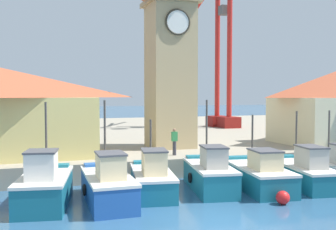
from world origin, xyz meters
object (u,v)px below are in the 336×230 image
Objects in this scene: warehouse_right at (335,106)px; fishing_boat_center at (210,174)px; fishing_boat_left_inner at (108,185)px; port_crane_far at (217,75)px; fishing_boat_left_outer at (45,186)px; fishing_boat_mid_right at (258,174)px; fishing_boat_right_inner at (303,172)px; clock_tower at (170,53)px; mooring_buoy at (283,198)px; port_crane_near at (229,58)px; dock_worker_near_tower at (174,141)px; fishing_boat_mid_left at (152,178)px.

fishing_boat_center is at bearing -154.28° from warehouse_right.
port_crane_far is (16.76, 24.08, 6.24)m from fishing_boat_left_inner.
port_crane_far is at bearing 50.73° from fishing_boat_left_outer.
fishing_boat_mid_right is 1.00× the size of fishing_boat_right_inner.
clock_tower is (-1.72, 8.56, 6.89)m from fishing_boat_mid_right.
fishing_boat_left_outer is 2.65m from fishing_boat_left_inner.
port_crane_far is 29.22m from mooring_buoy.
fishing_boat_left_inner is 1.01× the size of fishing_boat_center.
fishing_boat_left_outer is 10.22m from fishing_boat_mid_right.
fishing_boat_center is at bearing -119.47° from port_crane_near.
fishing_boat_left_outer is 0.24× the size of port_crane_near.
dock_worker_near_tower is (-0.95, -3.55, -5.67)m from clock_tower.
fishing_boat_left_outer is at bearing -162.36° from warehouse_right.
fishing_boat_mid_right is 26.38m from port_crane_far.
fishing_boat_left_outer is 0.27× the size of port_crane_far.
fishing_boat_left_inner is at bearing -8.03° from fishing_boat_left_outer.
fishing_boat_mid_left is at bearing 172.23° from fishing_boat_mid_right.
fishing_boat_left_inner is 0.26× the size of port_crane_near.
mooring_buoy is (-3.06, -2.67, -0.44)m from fishing_boat_right_inner.
warehouse_right is 15.40m from mooring_buoy.
clock_tower is 6.76m from dock_worker_near_tower.
fishing_boat_right_inner is at bearing 0.02° from fishing_boat_left_inner.
fishing_boat_center reaches higher than mooring_buoy.
fishing_boat_left_inner is 0.36× the size of clock_tower.
fishing_boat_right_inner reaches higher than mooring_buoy.
port_crane_far is 10.50× the size of dock_worker_near_tower.
port_crane_near is at bearing 51.95° from fishing_boat_left_inner.
fishing_boat_left_inner is 10.17m from fishing_boat_right_inner.
fishing_boat_left_outer is at bearing -147.62° from dock_worker_near_tower.
mooring_buoy is at bearing -99.63° from fishing_boat_mid_right.
fishing_boat_left_inner is at bearing 159.43° from mooring_buoy.
dock_worker_near_tower reaches higher than mooring_buoy.
fishing_boat_left_inner is 0.93× the size of fishing_boat_right_inner.
fishing_boat_mid_right is 13.29m from warehouse_right.
fishing_boat_mid_left reaches higher than dock_worker_near_tower.
fishing_boat_center is 8.35× the size of mooring_buoy.
fishing_boat_mid_left is 8.35× the size of mooring_buoy.
mooring_buoy is (1.92, -3.35, -0.51)m from fishing_boat_center.
fishing_boat_center is (2.91, -0.20, 0.06)m from fishing_boat_mid_left.
clock_tower is at bearing 101.36° from fishing_boat_mid_right.
fishing_boat_center is 15.07m from warehouse_right.
fishing_boat_mid_right is 0.39× the size of clock_tower.
fishing_boat_right_inner is 0.28× the size of port_crane_near.
mooring_buoy is at bearing -83.78° from clock_tower.
clock_tower is at bearing -125.32° from port_crane_far.
fishing_boat_mid_right is 11.12m from clock_tower.
warehouse_right is 17.37m from port_crane_far.
fishing_boat_left_outer is 22.36m from warehouse_right.
fishing_boat_center is 0.29× the size of port_crane_far.
port_crane_far is (14.47, 23.20, 6.29)m from fishing_boat_mid_left.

